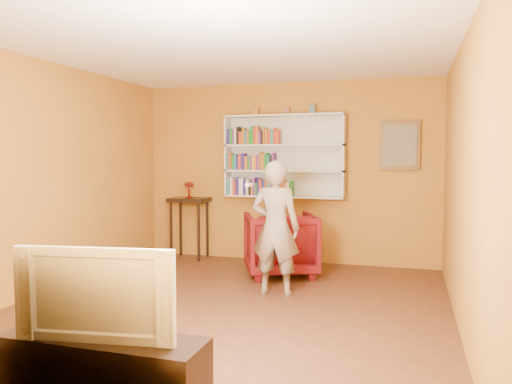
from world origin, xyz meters
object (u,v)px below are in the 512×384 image
Objects in this scene: ruby_lustre at (189,186)px; television at (102,291)px; armchair at (280,244)px; tv_cabinet at (103,373)px; console_table at (189,208)px; bookshelf at (285,157)px; person at (275,228)px.

ruby_lustre is 0.25× the size of television.
armchair is 3.82m from tv_cabinet.
console_table is at bearing 126.87° from ruby_lustre.
bookshelf is 1.94× the size of armchair.
bookshelf reaches higher than armchair.
console_table is 2.45m from person.
person is 1.18× the size of tv_cabinet.
television is (-0.34, -2.87, -0.02)m from person.
bookshelf is 4.73m from television.
person reaches higher than armchair.
ruby_lustre is 0.16× the size of person.
television is at bearing 83.73° from person.
bookshelf is 1.58m from ruby_lustre.
console_table is at bearing -46.28° from armchair.
bookshelf is at bearing 89.87° from tv_cabinet.
bookshelf reaches higher than tv_cabinet.
console_table is 3.72× the size of ruby_lustre.
armchair is at bearing -22.59° from ruby_lustre.
console_table is 1.82m from armchair.
armchair reaches higher than tv_cabinet.
person is 1.55× the size of television.
ruby_lustre reaches higher than armchair.
person is 2.89m from television.
ruby_lustre is at bearing -41.09° from person.
tv_cabinet is 0.52m from television.
armchair is 0.60× the size of person.
bookshelf is at bearing -103.62° from armchair.
ruby_lustre reaches higher than console_table.
bookshelf reaches higher than person.
console_table is at bearing -173.92° from bookshelf.
television is at bearing -71.71° from ruby_lustre.
armchair is (1.65, -0.69, -0.36)m from console_table.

